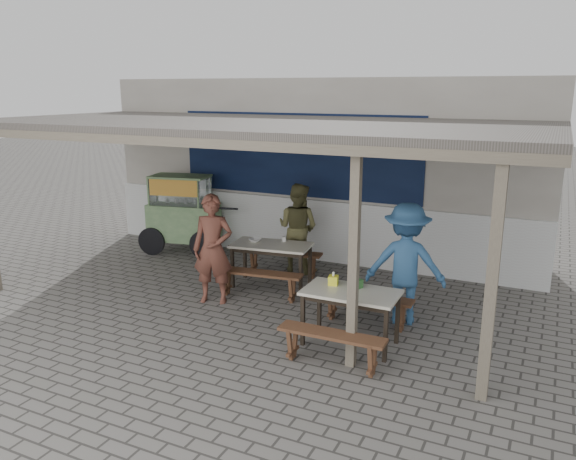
# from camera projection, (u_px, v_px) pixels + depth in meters

# --- Properties ---
(ground) EXTENTS (60.00, 60.00, 0.00)m
(ground) POSITION_uv_depth(u_px,v_px,m) (226.00, 308.00, 8.68)
(ground) COLOR #615D57
(ground) RESTS_ON ground
(back_wall) EXTENTS (9.00, 1.28, 3.50)m
(back_wall) POSITION_uv_depth(u_px,v_px,m) (317.00, 169.00, 11.39)
(back_wall) COLOR #B7B0A4
(back_wall) RESTS_ON ground
(warung_roof) EXTENTS (9.00, 4.21, 2.81)m
(warung_roof) POSITION_uv_depth(u_px,v_px,m) (253.00, 127.00, 8.79)
(warung_roof) COLOR #58524B
(warung_roof) RESTS_ON ground
(table_left) EXTENTS (1.41, 0.86, 0.75)m
(table_left) POSITION_uv_depth(u_px,v_px,m) (271.00, 249.00, 9.51)
(table_left) COLOR beige
(table_left) RESTS_ON ground
(bench_left_street) EXTENTS (1.45, 0.47, 0.45)m
(bench_left_street) POSITION_uv_depth(u_px,v_px,m) (259.00, 279.00, 9.02)
(bench_left_street) COLOR brown
(bench_left_street) RESTS_ON ground
(bench_left_wall) EXTENTS (1.45, 0.47, 0.45)m
(bench_left_wall) POSITION_uv_depth(u_px,v_px,m) (283.00, 257.00, 10.16)
(bench_left_wall) COLOR brown
(bench_left_wall) RESTS_ON ground
(table_right) EXTENTS (1.24, 0.71, 0.75)m
(table_right) POSITION_uv_depth(u_px,v_px,m) (351.00, 297.00, 7.31)
(table_right) COLOR beige
(table_right) RESTS_ON ground
(bench_right_street) EXTENTS (1.34, 0.29, 0.45)m
(bench_right_street) POSITION_uv_depth(u_px,v_px,m) (331.00, 342.00, 6.78)
(bench_right_street) COLOR brown
(bench_right_street) RESTS_ON ground
(bench_right_wall) EXTENTS (1.34, 0.29, 0.45)m
(bench_right_wall) POSITION_uv_depth(u_px,v_px,m) (366.00, 303.00, 8.01)
(bench_right_wall) COLOR brown
(bench_right_wall) RESTS_ON ground
(vendor_cart) EXTENTS (1.91, 1.06, 1.60)m
(vendor_cart) POSITION_uv_depth(u_px,v_px,m) (183.00, 211.00, 11.48)
(vendor_cart) COLOR #7B9A67
(vendor_cart) RESTS_ON ground
(patron_street_side) EXTENTS (0.73, 0.59, 1.74)m
(patron_street_side) POSITION_uv_depth(u_px,v_px,m) (213.00, 249.00, 8.76)
(patron_street_side) COLOR brown
(patron_street_side) RESTS_ON ground
(patron_wall_side) EXTENTS (0.85, 0.69, 1.64)m
(patron_wall_side) POSITION_uv_depth(u_px,v_px,m) (298.00, 228.00, 10.30)
(patron_wall_side) COLOR brown
(patron_wall_side) RESTS_ON ground
(patron_right_table) EXTENTS (1.24, 0.86, 1.76)m
(patron_right_table) POSITION_uv_depth(u_px,v_px,m) (406.00, 264.00, 7.99)
(patron_right_table) COLOR #305D8D
(patron_right_table) RESTS_ON ground
(tissue_box) EXTENTS (0.15, 0.15, 0.12)m
(tissue_box) POSITION_uv_depth(u_px,v_px,m) (333.00, 280.00, 7.51)
(tissue_box) COLOR yellow
(tissue_box) RESTS_ON table_right
(donation_box) EXTENTS (0.20, 0.17, 0.11)m
(donation_box) POSITION_uv_depth(u_px,v_px,m) (356.00, 283.00, 7.41)
(donation_box) COLOR #306B2F
(donation_box) RESTS_ON table_right
(condiment_jar) EXTENTS (0.07, 0.07, 0.08)m
(condiment_jar) POSITION_uv_depth(u_px,v_px,m) (284.00, 239.00, 9.64)
(condiment_jar) COLOR silver
(condiment_jar) RESTS_ON table_left
(condiment_bowl) EXTENTS (0.24, 0.24, 0.05)m
(condiment_bowl) POSITION_uv_depth(u_px,v_px,m) (255.00, 240.00, 9.63)
(condiment_bowl) COLOR white
(condiment_bowl) RESTS_ON table_left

